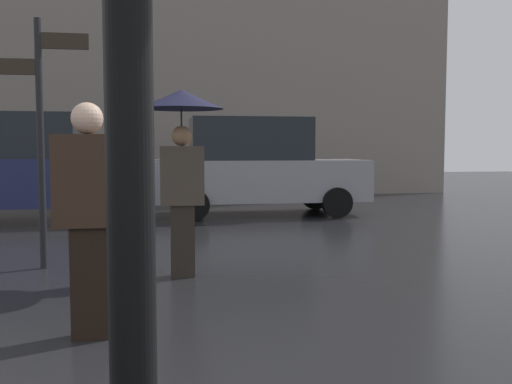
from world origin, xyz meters
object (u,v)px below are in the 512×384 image
at_px(pedestrian_with_umbrella, 182,135).
at_px(pedestrian_with_bag, 91,206).
at_px(parked_car_left, 26,168).
at_px(street_signpost, 40,118).
at_px(parked_car_right, 256,167).

height_order(pedestrian_with_umbrella, pedestrian_with_bag, pedestrian_with_umbrella).
bearing_deg(parked_car_left, street_signpost, 101.15).
xyz_separation_m(pedestrian_with_umbrella, street_signpost, (-1.58, 0.70, 0.21)).
distance_m(pedestrian_with_umbrella, pedestrian_with_bag, 2.14).
distance_m(pedestrian_with_umbrella, street_signpost, 1.74).
bearing_deg(pedestrian_with_bag, parked_car_right, -156.42).
bearing_deg(street_signpost, parked_car_left, 104.36).
height_order(parked_car_left, parked_car_right, parked_car_left).
relative_size(parked_car_left, parked_car_right, 0.91).
xyz_separation_m(pedestrian_with_bag, street_signpost, (-0.84, 2.64, 0.77)).
xyz_separation_m(pedestrian_with_umbrella, pedestrian_with_bag, (-0.73, -1.94, -0.56)).
xyz_separation_m(pedestrian_with_umbrella, parked_car_right, (1.77, 5.68, -0.53)).
height_order(pedestrian_with_bag, parked_car_left, parked_car_left).
bearing_deg(parked_car_right, pedestrian_with_bag, 65.39).
xyz_separation_m(parked_car_left, parked_car_right, (4.48, 0.54, -0.02)).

